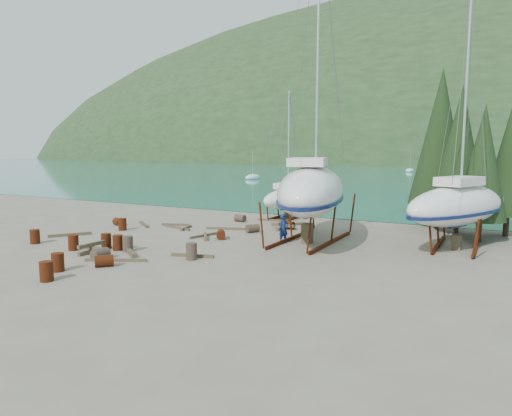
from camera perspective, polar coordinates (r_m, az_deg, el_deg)
The scene contains 49 objects.
ground at distance 26.87m, azimuth -6.69°, elevation -5.07°, with size 600.00×600.00×0.00m, color #6C6355.
bay_water at distance 336.79m, azimuth 26.18°, elevation 5.39°, with size 700.00×700.00×0.00m, color #177576.
far_hill at distance 341.78m, azimuth 26.22°, elevation 5.40°, with size 800.00×360.00×110.00m, color #203319.
far_house_left at distance 224.40m, azimuth 9.12°, elevation 6.28°, with size 6.60×5.60×5.60m.
far_house_center at distance 214.33m, azimuth 19.29°, elevation 5.95°, with size 6.60×5.60×5.60m.
cypress_near_right at distance 33.51m, azimuth 24.13°, elevation 6.74°, with size 3.60×3.60×10.00m.
cypress_mid_right at distance 31.43m, azimuth 26.49°, elevation 5.04°, with size 3.06×3.06×8.50m.
cypress_back_left at distance 35.67m, azimuth 22.05°, elevation 8.22°, with size 4.14×4.14×11.50m.
cypress_far_right at distance 34.40m, azimuth 29.23°, elevation 5.48°, with size 3.24×3.24×9.00m.
moored_boat_left at distance 93.27m, azimuth -0.41°, elevation 3.84°, with size 2.00×5.00×6.05m.
moored_boat_mid at distance 101.67m, azimuth 25.71°, elevation 3.41°, with size 2.00×5.00×6.05m.
moored_boat_far at distance 133.54m, azimuth 18.67°, elevation 4.44°, with size 2.00×5.00×6.05m.
large_sailboat_near at distance 28.48m, azimuth 6.97°, elevation 2.31°, with size 7.26×13.52×20.44m.
large_sailboat_far at distance 29.02m, azimuth 24.05°, elevation 0.41°, with size 6.42×10.29×15.73m.
small_sailboat_shore at distance 38.42m, azimuth 3.84°, elevation 1.27°, with size 2.60×6.77×10.61m.
worker at distance 28.04m, azimuth 3.46°, elevation -2.63°, with size 0.66×0.43×1.81m, color #122150.
drum_0 at distance 31.14m, azimuth -25.90°, elevation -3.23°, with size 0.58×0.58×0.88m, color #602410.
drum_1 at distance 25.39m, azimuth -18.88°, elevation -5.45°, with size 0.58×0.58×0.88m, color #2D2823.
drum_2 at distance 36.41m, azimuth -16.84°, elevation -1.67°, with size 0.58×0.58×0.88m, color #602410.
drum_3 at distance 23.57m, azimuth -23.53°, elevation -6.24°, with size 0.58×0.58×0.88m, color #602410.
drum_4 at distance 33.36m, azimuth 4.04°, elevation -2.15°, with size 0.58×0.58×0.88m, color #602410.
drum_6 at distance 29.62m, azimuth -4.41°, elevation -3.33°, with size 0.58×0.58×0.88m, color #602410.
drum_7 at distance 22.02m, azimuth -24.72°, elevation -7.21°, with size 0.58×0.58×0.88m, color #602410.
drum_8 at distance 34.13m, azimuth -16.36°, elevation -1.96°, with size 0.58×0.58×0.88m, color #602410.
drum_9 at distance 36.80m, azimuth -2.01°, elevation -1.27°, with size 0.58×0.58×0.88m, color #2D2823.
drum_10 at distance 28.21m, azimuth -21.86°, elevation -4.04°, with size 0.58×0.58×0.88m, color #602410.
drum_11 at distance 31.88m, azimuth -0.44°, elevation -2.57°, with size 0.58×0.58×0.88m, color #2D2823.
drum_12 at distance 23.73m, azimuth -18.44°, elevation -6.29°, with size 0.58×0.58×0.88m, color #602410.
drum_13 at distance 27.37m, azimuth -16.88°, elevation -4.16°, with size 0.58×0.58×0.88m, color #602410.
drum_14 at distance 28.08m, azimuth -18.22°, elevation -3.93°, with size 0.58×0.58×0.88m, color #602410.
drum_16 at distance 26.88m, azimuth -15.73°, elevation -4.32°, with size 0.58×0.58×0.88m, color #2D2823.
drum_17 at distance 24.19m, azimuth -8.06°, elevation -5.38°, with size 0.58×0.58×0.88m, color #2D2823.
timber_2 at distance 35.98m, azimuth -13.83°, elevation -1.99°, with size 0.19×2.60×0.19m, color brown.
timber_3 at distance 24.70m, azimuth -17.12°, elevation -6.24°, with size 0.15×3.24×0.15m, color brown.
timber_4 at distance 33.76m, azimuth -8.74°, elevation -2.46°, with size 0.17×1.90×0.17m, color brown.
timber_5 at distance 24.81m, azimuth -7.96°, elevation -5.91°, with size 0.16×2.40×0.16m, color brown.
timber_6 at distance 35.11m, azimuth 4.70°, elevation -2.02°, with size 0.19×2.01×0.19m, color brown.
timber_8 at distance 30.14m, azimuth -6.34°, elevation -3.55°, with size 0.19×2.29×0.19m, color brown.
timber_9 at distance 37.19m, azimuth 2.09°, elevation -1.52°, with size 0.15×2.45×0.15m, color brown.
timber_10 at distance 33.14m, azimuth -3.69°, elevation -2.58°, with size 0.16×3.03×0.16m, color brown.
timber_11 at distance 30.63m, azimuth -6.46°, elevation -3.41°, with size 0.15×2.55×0.15m, color brown.
timber_12 at distance 27.91m, azimuth -15.78°, elevation -4.65°, with size 0.17×2.31×0.17m, color brown.
timber_13 at distance 32.74m, azimuth -26.00°, elevation -3.36°, with size 0.22×1.09×0.22m, color brown.
timber_14 at distance 33.05m, azimuth -22.21°, elevation -3.10°, with size 0.18×2.74×0.18m, color brown.
timber_15 at distance 34.05m, azimuth -9.89°, elevation -2.42°, with size 0.15×3.13×0.15m, color brown.
timber_16 at distance 26.43m, azimuth -15.53°, elevation -5.23°, with size 0.23×2.70×0.23m, color brown.
timber_17 at distance 35.39m, azimuth -10.10°, elevation -2.06°, with size 0.16×2.12×0.16m, color brown.
timber_pile_fore at distance 27.00m, azimuth -19.87°, elevation -4.73°, with size 1.80×1.80×0.60m.
timber_pile_aft at distance 33.19m, azimuth 3.37°, elevation -2.18°, with size 1.80×1.80×0.60m.
Camera 1 is at (15.24, -21.40, 5.62)m, focal length 32.00 mm.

